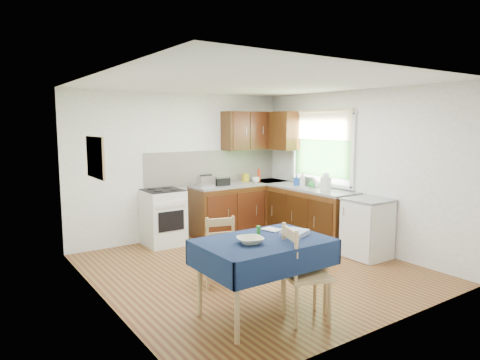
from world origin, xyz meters
TOP-DOWN VIEW (x-y plane):
  - floor at (0.00, 0.00)m, footprint 4.20×4.20m
  - ceiling at (0.00, 0.00)m, footprint 4.00×4.20m
  - wall_back at (0.00, 2.10)m, footprint 4.00×0.02m
  - wall_front at (0.00, -2.10)m, footprint 4.00×0.02m
  - wall_left at (-2.00, 0.00)m, footprint 0.02×4.20m
  - wall_right at (2.00, 0.00)m, footprint 0.02×4.20m
  - base_cabinets at (1.36, 1.26)m, footprint 1.90×2.30m
  - worktop_back at (1.05, 1.80)m, footprint 1.90×0.60m
  - worktop_right at (1.70, 0.65)m, footprint 0.60×1.70m
  - worktop_corner at (1.70, 1.80)m, footprint 0.60×0.60m
  - splashback at (0.65, 2.08)m, footprint 2.70×0.02m
  - upper_cabinets at (1.52, 1.80)m, footprint 1.20×0.85m
  - stove at (-0.50, 1.80)m, footprint 0.60×0.61m
  - window at (1.97, 0.70)m, footprint 0.04×1.48m
  - fridge at (1.70, -0.55)m, footprint 0.58×0.60m
  - corkboard at (-1.97, 0.30)m, footprint 0.04×0.62m
  - dining_table at (-0.74, -1.21)m, footprint 1.32×0.89m
  - chair_far at (-0.71, -0.25)m, footprint 0.49×0.49m
  - chair_near at (-0.49, -1.52)m, footprint 0.55×0.55m
  - toaster at (0.30, 1.78)m, footprint 0.28×0.17m
  - sandwich_press at (0.60, 1.79)m, footprint 0.28×0.24m
  - sauce_bottle at (1.41, 1.73)m, footprint 0.06×0.06m
  - yellow_packet at (1.24, 1.93)m, footprint 0.13×0.10m
  - dish_rack at (1.69, 0.72)m, footprint 0.41×0.31m
  - kettle at (1.68, 0.29)m, footprint 0.18×0.18m
  - cup at (1.31, 1.69)m, footprint 0.17×0.17m
  - soap_bottle_a at (1.60, 0.76)m, footprint 0.13×0.13m
  - soap_bottle_b at (1.61, 0.93)m, footprint 0.14×0.14m
  - soap_bottle_c at (1.70, 0.63)m, footprint 0.18×0.18m
  - plate_bowl at (-0.94, -1.25)m, footprint 0.32×0.32m
  - book at (-0.50, -0.97)m, footprint 0.19×0.23m
  - spice_jar at (-0.66, -1.01)m, footprint 0.05×0.05m
  - tea_towel at (-0.37, -1.26)m, footprint 0.35×0.32m

SIDE VIEW (x-z plane):
  - floor at x=0.00m, z-range 0.00..0.00m
  - base_cabinets at x=1.36m, z-range 0.00..0.86m
  - fridge at x=1.70m, z-range 0.00..0.88m
  - stove at x=-0.50m, z-range 0.00..0.92m
  - chair_far at x=-0.71m, z-range 0.03..0.91m
  - chair_near at x=-0.49m, z-range 0.03..1.00m
  - dining_table at x=-0.74m, z-range 0.29..1.10m
  - book at x=-0.50m, z-range 0.80..0.82m
  - tea_towel at x=-0.37m, z-range 0.80..0.85m
  - plate_bowl at x=-0.94m, z-range 0.80..0.86m
  - spice_jar at x=-0.66m, z-range 0.80..0.89m
  - worktop_back at x=1.05m, z-range 0.86..0.90m
  - worktop_right at x=1.70m, z-range 0.86..0.90m
  - worktop_corner at x=1.70m, z-range 0.86..0.90m
  - dish_rack at x=1.69m, z-range 0.83..1.02m
  - cup at x=1.31m, z-range 0.90..1.00m
  - yellow_packet at x=1.24m, z-range 0.90..1.05m
  - sandwich_press at x=0.60m, z-range 0.90..1.06m
  - soap_bottle_c at x=1.70m, z-range 0.90..1.08m
  - toaster at x=0.30m, z-range 0.89..1.10m
  - soap_bottle_b at x=1.61m, z-range 0.90..1.11m
  - sauce_bottle at x=1.41m, z-range 0.90..1.14m
  - kettle at x=1.68m, z-range 0.88..1.18m
  - soap_bottle_a at x=1.60m, z-range 0.90..1.16m
  - splashback at x=0.65m, z-range 0.90..1.50m
  - wall_back at x=0.00m, z-range 0.00..2.50m
  - wall_front at x=0.00m, z-range 0.00..2.50m
  - wall_left at x=-2.00m, z-range 0.00..2.50m
  - wall_right at x=2.00m, z-range 0.00..2.50m
  - corkboard at x=-1.97m, z-range 1.36..1.83m
  - window at x=1.97m, z-range 1.02..2.28m
  - upper_cabinets at x=1.52m, z-range 1.50..2.20m
  - ceiling at x=0.00m, z-range 2.49..2.51m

